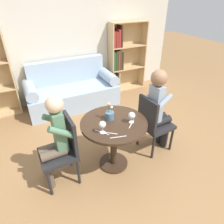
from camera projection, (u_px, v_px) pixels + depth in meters
ground_plane at (114, 163)px, 2.87m from camera, size 16.00×16.00×0.00m
back_wall at (60, 36)px, 3.96m from camera, size 5.20×0.05×2.70m
round_table at (114, 133)px, 2.57m from camera, size 0.84×0.84×0.72m
couch at (72, 91)px, 4.18m from camera, size 1.82×0.80×0.92m
bookshelf_right at (122, 58)px, 4.65m from camera, size 0.88×0.28×1.56m
chair_left at (63, 148)px, 2.41m from camera, size 0.43×0.43×0.90m
chair_right at (153, 122)px, 2.88m from camera, size 0.45×0.45×0.90m
person_left at (54, 142)px, 2.30m from camera, size 0.42×0.35×1.20m
person_right at (159, 109)px, 2.82m from camera, size 0.43×0.36×1.28m
wine_glass_left at (102, 125)px, 2.25m from camera, size 0.08×0.08×0.15m
wine_glass_right at (132, 116)px, 2.44m from camera, size 0.09×0.09×0.14m
flower_vase at (110, 115)px, 2.51m from camera, size 0.11×0.11×0.24m
knife_left_setting at (109, 133)px, 2.30m from camera, size 0.15×0.13×0.00m
fork_left_setting at (102, 132)px, 2.31m from camera, size 0.11×0.16×0.00m
knife_right_setting at (118, 137)px, 2.23m from camera, size 0.19×0.06×0.00m
fork_right_setting at (131, 124)px, 2.45m from camera, size 0.15×0.14×0.00m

